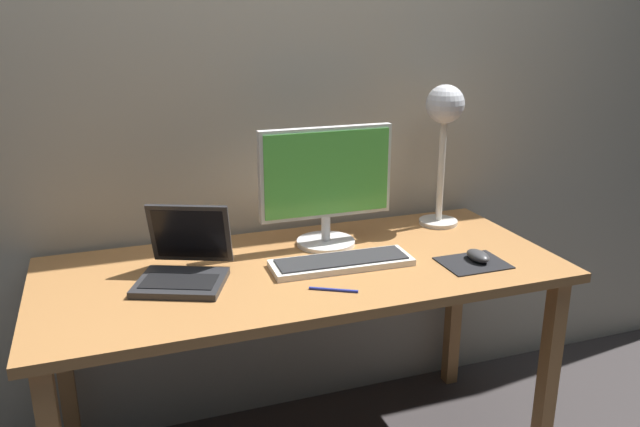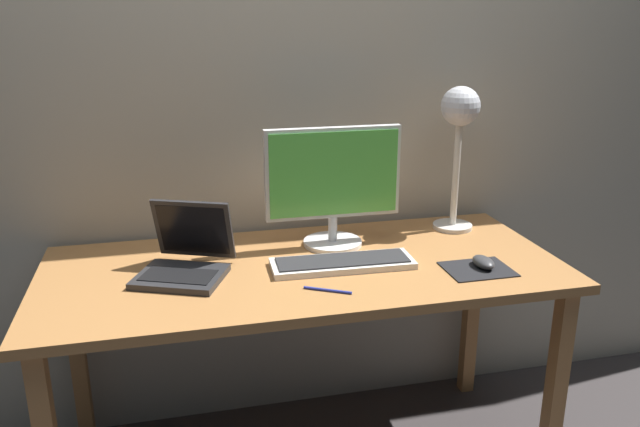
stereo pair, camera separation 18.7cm
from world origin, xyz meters
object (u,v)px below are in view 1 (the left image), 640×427
Objects in this scene: desk_lamp at (444,121)px; pen at (333,290)px; keyboard_main at (342,262)px; monitor at (326,182)px; laptop at (185,259)px; mouse at (478,256)px.

desk_lamp reaches higher than pen.
keyboard_main is 0.66m from desk_lamp.
laptop is at bearing -165.52° from monitor.
keyboard_main reaches higher than pen.
pen is (-0.09, -0.17, -0.01)m from keyboard_main.
pen is at bearing -173.97° from mouse.
laptop is 2.37× the size of pen.
monitor is at bearing 14.48° from laptop.
desk_lamp is at bearing 8.02° from monitor.
keyboard_main is 0.43m from mouse.
laptop is (-0.48, -0.13, -0.16)m from monitor.
keyboard_main is at bearing -151.96° from desk_lamp.
monitor reaches higher than keyboard_main.
monitor is 0.28m from keyboard_main.
monitor is at bearing 73.19° from pen.
keyboard_main is at bearing -95.67° from monitor.
desk_lamp reaches higher than laptop.
laptop is at bearing 148.27° from pen.
mouse is at bearing -15.05° from keyboard_main.
desk_lamp is at bearing 79.25° from mouse.
mouse is 0.69× the size of pen.
laptop is 1.02m from desk_lamp.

